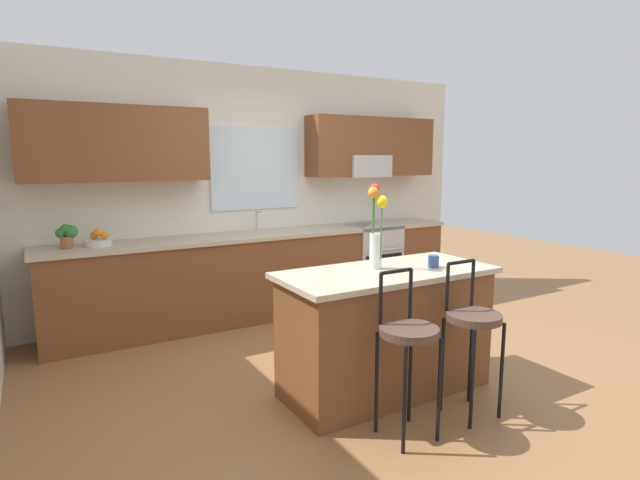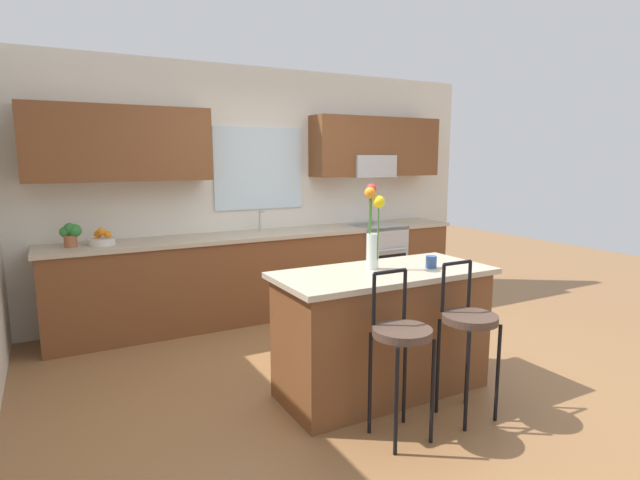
# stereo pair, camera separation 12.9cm
# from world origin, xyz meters

# --- Properties ---
(ground_plane) EXTENTS (14.00, 14.00, 0.00)m
(ground_plane) POSITION_xyz_m (0.00, 0.00, 0.00)
(ground_plane) COLOR olive
(back_wall_assembly) EXTENTS (5.60, 0.50, 2.70)m
(back_wall_assembly) POSITION_xyz_m (0.03, 1.99, 1.51)
(back_wall_assembly) COLOR silver
(back_wall_assembly) RESTS_ON ground
(counter_run) EXTENTS (4.56, 0.64, 0.92)m
(counter_run) POSITION_xyz_m (-0.00, 1.70, 0.47)
(counter_run) COLOR brown
(counter_run) RESTS_ON ground
(sink_faucet) EXTENTS (0.02, 0.13, 0.23)m
(sink_faucet) POSITION_xyz_m (-0.05, 1.84, 1.06)
(sink_faucet) COLOR #B7BABC
(sink_faucet) RESTS_ON counter_run
(oven_range) EXTENTS (0.60, 0.64, 0.92)m
(oven_range) POSITION_xyz_m (1.35, 1.68, 0.46)
(oven_range) COLOR #B7BABC
(oven_range) RESTS_ON ground
(kitchen_island) EXTENTS (1.59, 0.73, 0.92)m
(kitchen_island) POSITION_xyz_m (-0.01, -0.43, 0.46)
(kitchen_island) COLOR brown
(kitchen_island) RESTS_ON ground
(bar_stool_near) EXTENTS (0.36, 0.36, 1.04)m
(bar_stool_near) POSITION_xyz_m (-0.28, -1.00, 0.64)
(bar_stool_near) COLOR black
(bar_stool_near) RESTS_ON ground
(bar_stool_middle) EXTENTS (0.36, 0.36, 1.04)m
(bar_stool_middle) POSITION_xyz_m (0.27, -1.00, 0.64)
(bar_stool_middle) COLOR black
(bar_stool_middle) RESTS_ON ground
(flower_vase) EXTENTS (0.15, 0.15, 0.62)m
(flower_vase) POSITION_xyz_m (-0.05, -0.36, 1.25)
(flower_vase) COLOR silver
(flower_vase) RESTS_ON kitchen_island
(mug_ceramic) EXTENTS (0.08, 0.08, 0.09)m
(mug_ceramic) POSITION_xyz_m (0.34, -0.53, 0.97)
(mug_ceramic) COLOR #33518C
(mug_ceramic) RESTS_ON kitchen_island
(fruit_bowl_oranges) EXTENTS (0.24, 0.24, 0.16)m
(fruit_bowl_oranges) POSITION_xyz_m (-1.69, 1.70, 0.97)
(fruit_bowl_oranges) COLOR silver
(fruit_bowl_oranges) RESTS_ON counter_run
(potted_plant_small) EXTENTS (0.19, 0.13, 0.22)m
(potted_plant_small) POSITION_xyz_m (-1.94, 1.70, 1.05)
(potted_plant_small) COLOR #9E5B3D
(potted_plant_small) RESTS_ON counter_run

